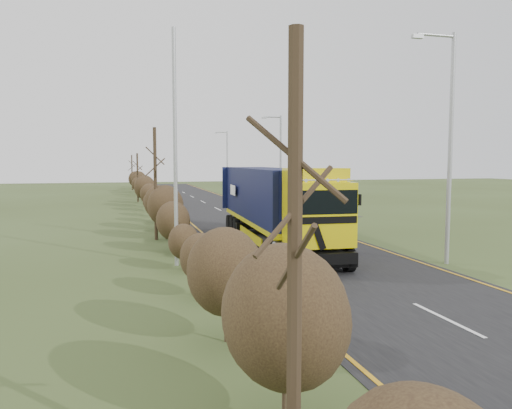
{
  "coord_description": "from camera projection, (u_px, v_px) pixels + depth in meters",
  "views": [
    {
      "loc": [
        -8.4,
        -23.23,
        4.26
      ],
      "look_at": [
        -1.05,
        3.42,
        1.84
      ],
      "focal_mm": 35.0,
      "sensor_mm": 36.0,
      "label": 1
    }
  ],
  "objects": [
    {
      "name": "ground",
      "position": [
        294.0,
        246.0,
        24.91
      ],
      "size": [
        160.0,
        160.0,
        0.0
      ],
      "primitive_type": "plane",
      "color": "#35431D",
      "rests_on": "ground"
    },
    {
      "name": "road",
      "position": [
        245.0,
        222.0,
        34.51
      ],
      "size": [
        8.0,
        120.0,
        0.02
      ],
      "primitive_type": "cube",
      "color": "black",
      "rests_on": "ground"
    },
    {
      "name": "layby",
      "position": [
        287.0,
        207.0,
        45.83
      ],
      "size": [
        6.0,
        18.0,
        0.02
      ],
      "primitive_type": "cube",
      "color": "#2B2826",
      "rests_on": "ground"
    },
    {
      "name": "lane_markings",
      "position": [
        246.0,
        223.0,
        34.21
      ],
      "size": [
        7.52,
        116.0,
        0.01
      ],
      "color": "#C58B12",
      "rests_on": "road"
    },
    {
      "name": "hedgerow",
      "position": [
        160.0,
        204.0,
        30.76
      ],
      "size": [
        2.24,
        102.04,
        6.05
      ],
      "color": "black",
      "rests_on": "ground"
    },
    {
      "name": "lorry",
      "position": [
        274.0,
        201.0,
        24.97
      ],
      "size": [
        2.96,
        14.39,
        3.98
      ],
      "rotation": [
        0.0,
        0.0,
        -0.05
      ],
      "color": "black",
      "rests_on": "ground"
    },
    {
      "name": "car_red_hatchback",
      "position": [
        270.0,
        201.0,
        45.95
      ],
      "size": [
        2.56,
        3.83,
        1.21
      ],
      "primitive_type": "imported",
      "rotation": [
        0.0,
        0.0,
        3.49
      ],
      "color": "#971507",
      "rests_on": "ground"
    },
    {
      "name": "car_blue_sedan",
      "position": [
        289.0,
        199.0,
        46.06
      ],
      "size": [
        3.69,
        4.96,
        1.56
      ],
      "primitive_type": "imported",
      "rotation": [
        0.0,
        0.0,
        2.65
      ],
      "color": "black",
      "rests_on": "ground"
    },
    {
      "name": "streetlight_near",
      "position": [
        448.0,
        138.0,
        20.25
      ],
      "size": [
        1.99,
        0.19,
        9.38
      ],
      "color": "#A3A4A8",
      "rests_on": "ground"
    },
    {
      "name": "streetlight_mid",
      "position": [
        280.0,
        160.0,
        41.33
      ],
      "size": [
        1.71,
        0.18,
        7.99
      ],
      "color": "#A3A4A8",
      "rests_on": "ground"
    },
    {
      "name": "streetlight_far",
      "position": [
        227.0,
        159.0,
        67.26
      ],
      "size": [
        1.76,
        0.18,
        8.23
      ],
      "color": "#A3A4A8",
      "rests_on": "ground"
    },
    {
      "name": "left_pole",
      "position": [
        175.0,
        149.0,
        19.98
      ],
      "size": [
        0.16,
        0.16,
        9.51
      ],
      "primitive_type": "cylinder",
      "color": "#A3A4A8",
      "rests_on": "ground"
    },
    {
      "name": "speed_sign",
      "position": [
        276.0,
        191.0,
        41.36
      ],
      "size": [
        0.71,
        0.1,
        2.56
      ],
      "color": "#A3A4A8",
      "rests_on": "ground"
    },
    {
      "name": "warning_board",
      "position": [
        263.0,
        195.0,
        46.81
      ],
      "size": [
        0.66,
        0.11,
        1.73
      ],
      "color": "#A3A4A8",
      "rests_on": "ground"
    }
  ]
}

